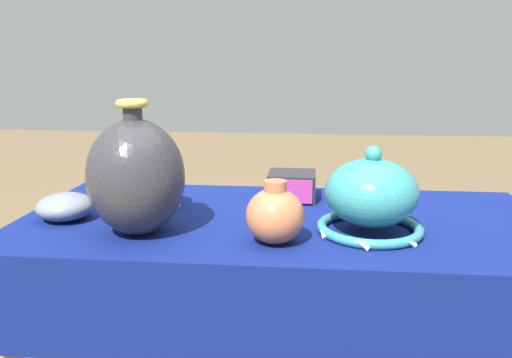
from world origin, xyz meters
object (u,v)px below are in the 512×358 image
Objects in this scene: vase_dome_bell at (371,198)px; bowl_shallow_slate at (65,206)px; jar_round_terracotta at (275,215)px; vase_tall_bulbous at (136,176)px; cup_wide_porcelain at (160,193)px; mosaic_tile_box at (292,186)px.

vase_dome_bell reaches higher than bowl_shallow_slate.
jar_round_terracotta is 0.99× the size of bowl_shallow_slate.
vase_tall_bulbous is 0.24m from cup_wide_porcelain.
jar_round_terracotta is (0.33, -0.25, 0.02)m from cup_wide_porcelain.
vase_tall_bulbous is 0.32m from jar_round_terracotta.
vase_tall_bulbous is 0.25m from bowl_shallow_slate.
vase_tall_bulbous is 2.21× the size of jar_round_terracotta.
jar_round_terracotta reaches higher than cup_wide_porcelain.
mosaic_tile_box is at bearing 124.95° from vase_dome_bell.
cup_wide_porcelain is at bearing 142.58° from jar_round_terracotta.
mosaic_tile_box is 0.60m from bowl_shallow_slate.
vase_dome_bell is 1.89× the size of mosaic_tile_box.
cup_wide_porcelain is 0.24m from bowl_shallow_slate.
jar_round_terracotta is at bearing -157.58° from vase_dome_bell.
vase_tall_bulbous is 0.53m from vase_dome_bell.
vase_tall_bulbous reaches higher than bowl_shallow_slate.
bowl_shallow_slate is at bearing -144.86° from cup_wide_porcelain.
vase_tall_bulbous is 2.51× the size of cup_wide_porcelain.
vase_dome_bell is 1.83× the size of jar_round_terracotta.
jar_round_terracotta is (0.31, -0.03, -0.07)m from vase_tall_bulbous.
vase_dome_bell reaches higher than cup_wide_porcelain.
cup_wide_porcelain is (-0.54, 0.16, -0.04)m from vase_dome_bell.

